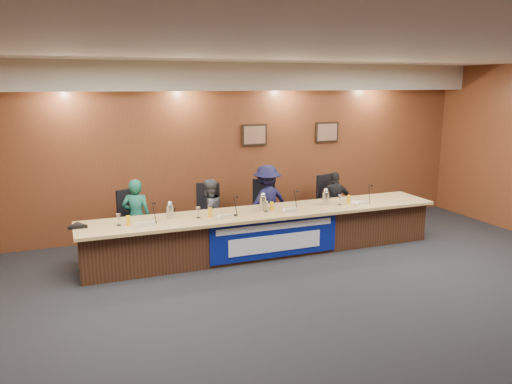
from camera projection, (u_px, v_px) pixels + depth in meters
floor at (337, 311)px, 6.33m from camera, size 10.00×10.00×0.00m
ceiling at (347, 50)px, 5.65m from camera, size 10.00×8.00×0.04m
wall_back at (234, 148)px, 9.63m from camera, size 10.00×0.04×3.20m
soffit at (238, 77)px, 9.12m from camera, size 10.00×0.50×0.50m
dais_body at (266, 233)px, 8.44m from camera, size 6.00×0.80×0.70m
dais_top at (267, 212)px, 8.31m from camera, size 6.10×0.95×0.05m
banner at (275, 238)px, 8.05m from camera, size 2.20×0.02×0.65m
banner_text_upper at (276, 227)px, 8.00m from camera, size 2.00×0.01×0.10m
banner_text_lower at (276, 243)px, 8.06m from camera, size 1.60×0.01×0.28m
wall_photo_left at (254, 135)px, 9.69m from camera, size 0.52×0.04×0.42m
wall_photo_right at (327, 132)px, 10.26m from camera, size 0.52×0.04×0.42m
panelist_a at (136, 217)px, 8.32m from camera, size 0.55×0.45×1.29m
panelist_b at (209, 213)px, 8.77m from camera, size 0.72×0.65×1.21m
panelist_c at (267, 202)px, 9.14m from camera, size 0.98×0.68×1.39m
panelist_d at (335, 202)px, 9.67m from camera, size 0.74×0.46×1.17m
office_chair_a at (136, 225)px, 8.44m from camera, size 0.64×0.64×0.08m
office_chair_b at (208, 218)px, 8.89m from camera, size 0.61×0.61×0.08m
office_chair_c at (265, 212)px, 9.28m from camera, size 0.60×0.60×0.08m
office_chair_d at (332, 206)px, 9.78m from camera, size 0.60×0.60×0.08m
nameplate_a at (147, 224)px, 7.38m from camera, size 0.24×0.08×0.10m
microphone_a at (154, 222)px, 7.58m from camera, size 0.07×0.07×0.02m
juice_glass_a at (128, 221)px, 7.44m from camera, size 0.06×0.06×0.15m
water_glass_a at (118, 220)px, 7.43m from camera, size 0.08×0.08×0.18m
nameplate_b at (226, 216)px, 7.82m from camera, size 0.24×0.08×0.10m
microphone_b at (235, 215)px, 8.00m from camera, size 0.07×0.07×0.02m
juice_glass_b at (210, 212)px, 7.91m from camera, size 0.06×0.06×0.15m
water_glass_b at (198, 212)px, 7.85m from camera, size 0.08×0.08×0.18m
nameplate_c at (291, 210)px, 8.21m from camera, size 0.24×0.08×0.10m
microphone_c at (294, 209)px, 8.40m from camera, size 0.07×0.07×0.02m
juice_glass_c at (272, 206)px, 8.31m from camera, size 0.06×0.06×0.15m
water_glass_c at (266, 207)px, 8.22m from camera, size 0.08×0.08×0.18m
nameplate_d at (363, 203)px, 8.69m from camera, size 0.24×0.08×0.10m
microphone_d at (368, 202)px, 8.88m from camera, size 0.07×0.07×0.02m
juice_glass_d at (349, 199)px, 8.79m from camera, size 0.06×0.06×0.15m
water_glass_d at (340, 200)px, 8.68m from camera, size 0.08×0.08×0.18m
carafe_left at (170, 212)px, 7.82m from camera, size 0.11×0.11×0.22m
carafe_mid at (263, 203)px, 8.33m from camera, size 0.12×0.12×0.24m
carafe_right at (325, 198)px, 8.70m from camera, size 0.12×0.12×0.23m
speakerphone at (78, 226)px, 7.33m from camera, size 0.32×0.32×0.05m
paper_stack at (360, 203)px, 8.85m from camera, size 0.26×0.33×0.01m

